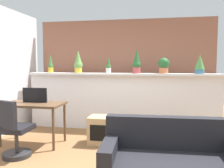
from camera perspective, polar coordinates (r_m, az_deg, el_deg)
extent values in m
plane|color=brown|center=(3.49, -2.91, -19.65)|extent=(12.00, 12.00, 0.00)
cube|color=silver|center=(5.21, 2.15, -4.46)|extent=(4.16, 0.16, 1.21)
cube|color=silver|center=(5.11, 2.10, 2.40)|extent=(4.16, 0.31, 0.04)
cube|color=#935B47|center=(5.74, 3.03, 2.86)|extent=(4.16, 0.10, 2.50)
cylinder|color=gold|center=(5.56, -14.54, 3.29)|extent=(0.11, 0.11, 0.12)
sphere|color=#3D843D|center=(5.56, -14.56, 4.24)|extent=(0.10, 0.10, 0.10)
cone|color=#3D843D|center=(5.56, -14.59, 5.67)|extent=(0.09, 0.09, 0.24)
cylinder|color=gold|center=(5.36, -8.12, 3.27)|extent=(0.16, 0.16, 0.11)
sphere|color=#669E4C|center=(5.36, -8.13, 4.49)|extent=(0.20, 0.20, 0.20)
cone|color=#669E4C|center=(5.36, -8.16, 6.46)|extent=(0.17, 0.17, 0.29)
cylinder|color=silver|center=(5.12, -0.87, 3.26)|extent=(0.11, 0.11, 0.11)
sphere|color=#2D7033|center=(5.12, -0.87, 4.22)|extent=(0.10, 0.10, 0.10)
cone|color=#2D7033|center=(5.12, -0.87, 5.46)|extent=(0.08, 0.08, 0.18)
cylinder|color=#B7474C|center=(5.06, 5.94, 3.29)|extent=(0.16, 0.16, 0.12)
sphere|color=#235B2D|center=(5.06, 5.95, 4.61)|extent=(0.18, 0.18, 0.18)
cone|color=#235B2D|center=(5.06, 5.97, 6.65)|extent=(0.15, 0.15, 0.29)
cylinder|color=#C66B42|center=(5.09, 12.32, 3.18)|extent=(0.19, 0.19, 0.12)
sphere|color=#235B2D|center=(5.09, 12.35, 4.86)|extent=(0.24, 0.24, 0.24)
cylinder|color=#386B84|center=(5.15, 20.32, 2.85)|extent=(0.19, 0.19, 0.09)
cone|color=#4C9347|center=(5.15, 20.38, 5.02)|extent=(0.20, 0.20, 0.30)
cylinder|color=brown|center=(4.63, -25.45, -9.30)|extent=(0.04, 0.04, 0.71)
cylinder|color=brown|center=(4.13, -13.94, -10.64)|extent=(0.04, 0.04, 0.71)
cylinder|color=brown|center=(5.03, -22.09, -8.08)|extent=(0.04, 0.04, 0.71)
cylinder|color=brown|center=(4.58, -11.33, -9.07)|extent=(0.04, 0.04, 0.71)
cube|color=brown|center=(4.49, -18.56, -4.61)|extent=(1.10, 0.60, 0.04)
cube|color=black|center=(4.54, -18.10, -2.55)|extent=(0.46, 0.04, 0.27)
cylinder|color=#262628|center=(4.15, -21.91, -15.43)|extent=(0.44, 0.44, 0.07)
cylinder|color=#333333|center=(4.08, -22.00, -12.73)|extent=(0.06, 0.06, 0.34)
cube|color=black|center=(4.03, -22.09, -9.88)|extent=(0.44, 0.44, 0.08)
cube|color=black|center=(3.86, -24.41, -6.78)|extent=(0.44, 0.20, 0.42)
cube|color=tan|center=(4.40, -2.81, -10.97)|extent=(0.40, 0.40, 0.50)
cube|color=black|center=(4.22, -3.41, -11.66)|extent=(0.28, 0.04, 0.28)
cube|color=black|center=(3.08, 13.52, -11.30)|extent=(1.57, 0.23, 0.40)
cube|color=black|center=(2.84, -0.61, -15.09)|extent=(0.19, 0.77, 0.16)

